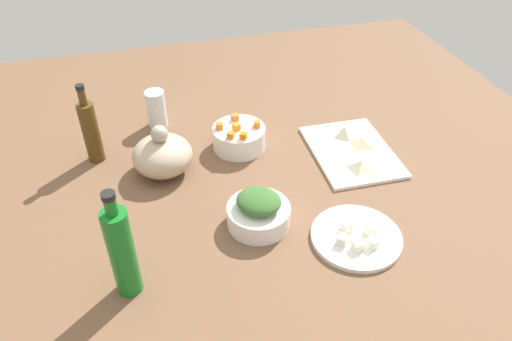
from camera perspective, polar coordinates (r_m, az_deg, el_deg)
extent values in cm
cube|color=brown|center=(128.18, 0.00, -2.29)|extent=(190.00, 190.00, 3.00)
cube|color=white|center=(140.93, 11.11, 2.18)|extent=(29.95, 22.49, 1.00)
cylinder|color=white|center=(115.10, 11.60, -7.62)|extent=(20.80, 20.80, 1.20)
cylinder|color=white|center=(115.01, 0.31, -5.27)|extent=(14.91, 14.91, 5.18)
cylinder|color=white|center=(139.28, -1.99, 3.85)|extent=(14.99, 14.99, 6.42)
ellipsoid|color=tan|center=(131.42, -10.84, 1.73)|extent=(16.19, 15.95, 10.12)
sphere|color=#ABA08C|center=(127.54, -11.20, 4.21)|extent=(4.53, 4.53, 4.53)
cylinder|color=tan|center=(136.36, -11.25, 3.81)|extent=(5.38, 2.00, 3.93)
cylinder|color=#166F23|center=(99.45, -15.32, -9.30)|extent=(5.22, 5.22, 21.05)
cylinder|color=#166F23|center=(91.03, -16.60, -4.00)|extent=(2.35, 2.35, 3.67)
cylinder|color=black|center=(89.48, -16.87, -2.84)|extent=(2.61, 2.61, 1.20)
cylinder|color=#4C3613|center=(138.63, -18.68, 4.19)|extent=(4.47, 4.47, 17.39)
cylinder|color=#4C3613|center=(133.21, -19.61, 8.07)|extent=(2.01, 2.01, 4.44)
cylinder|color=black|center=(131.92, -19.87, 9.13)|extent=(2.23, 2.23, 1.20)
cylinder|color=white|center=(150.57, -11.55, 7.04)|extent=(5.84, 5.84, 11.45)
cube|color=orange|center=(136.36, -2.29, 5.09)|extent=(2.31, 2.31, 1.80)
cube|color=orange|center=(137.11, -4.29, 5.21)|extent=(1.96, 1.96, 1.80)
cube|color=orange|center=(137.51, 0.11, 5.44)|extent=(2.34, 2.34, 1.80)
cube|color=orange|center=(140.74, -2.33, 6.24)|extent=(2.07, 2.07, 1.80)
cube|color=orange|center=(133.07, -2.97, 4.14)|extent=(2.44, 2.44, 1.80)
cube|color=orange|center=(132.67, -1.48, 4.07)|extent=(2.46, 2.46, 1.80)
ellipsoid|color=#36622A|center=(111.94, 0.31, -3.58)|extent=(14.27, 14.31, 3.87)
cube|color=#F4E5CB|center=(114.73, 10.54, -6.43)|extent=(2.60, 2.60, 2.20)
cube|color=silver|center=(115.05, 13.20, -6.74)|extent=(2.81, 2.81, 2.20)
cube|color=white|center=(110.85, 11.75, -8.61)|extent=(2.49, 2.49, 2.20)
cube|color=white|center=(111.53, 10.00, -7.96)|extent=(3.10, 3.10, 2.20)
cube|color=#E6EFCC|center=(112.20, 13.41, -8.21)|extent=(2.92, 2.92, 2.20)
pyramid|color=beige|center=(145.41, 10.24, 4.51)|extent=(5.76, 5.41, 3.04)
pyramid|color=beige|center=(142.16, 12.24, 3.29)|extent=(7.59, 7.44, 2.76)
pyramid|color=beige|center=(132.93, 12.18, 0.63)|extent=(7.83, 7.90, 3.06)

